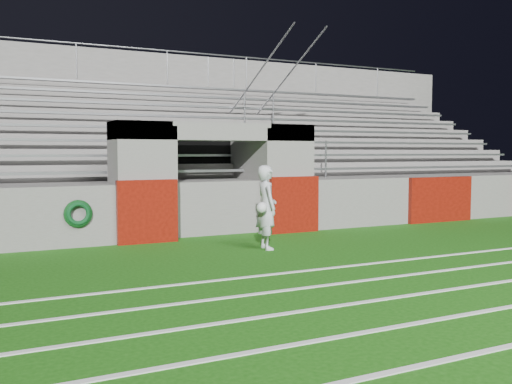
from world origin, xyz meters
TOP-DOWN VIEW (x-y plane):
  - ground at (0.00, 0.00)m, footprint 90.00×90.00m
  - stadium_structure at (0.00, 7.97)m, footprint 26.00×8.48m
  - goalkeeper_with_ball at (0.11, 1.15)m, footprint 0.61×0.74m
  - hose_coil at (-3.22, 2.93)m, footprint 0.57×0.15m

SIDE VIEW (x-z plane):
  - ground at x=0.00m, z-range 0.00..0.00m
  - hose_coil at x=-3.22m, z-range 0.42..0.98m
  - goalkeeper_with_ball at x=0.11m, z-range 0.00..1.68m
  - stadium_structure at x=0.00m, z-range -1.22..4.20m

